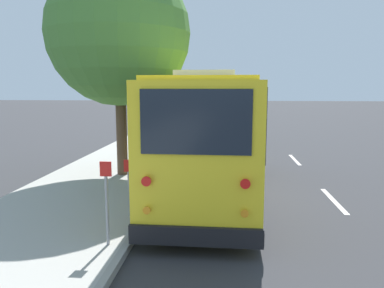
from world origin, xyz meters
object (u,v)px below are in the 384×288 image
(shuttle_bus, at_px, (209,131))
(sign_post_near, at_px, (107,202))
(parked_sedan_silver, at_px, (214,134))
(street_tree, at_px, (120,25))
(parked_sedan_navy, at_px, (214,123))
(sign_post_far, at_px, (129,187))

(shuttle_bus, xyz_separation_m, sign_post_near, (-4.11, 1.73, -0.90))
(parked_sedan_silver, distance_m, street_tree, 9.59)
(parked_sedan_navy, bearing_deg, shuttle_bus, -177.76)
(sign_post_near, bearing_deg, shuttle_bus, -22.85)
(parked_sedan_silver, relative_size, sign_post_far, 3.49)
(parked_sedan_silver, xyz_separation_m, sign_post_near, (-13.85, 1.59, 0.39))
(shuttle_bus, distance_m, street_tree, 4.88)
(parked_sedan_navy, distance_m, sign_post_near, 20.26)
(parked_sedan_navy, height_order, street_tree, street_tree)
(shuttle_bus, xyz_separation_m, street_tree, (1.86, 3.06, 3.31))
(parked_sedan_navy, relative_size, sign_post_near, 2.79)
(parked_sedan_silver, bearing_deg, parked_sedan_navy, 3.13)
(shuttle_bus, relative_size, parked_sedan_navy, 1.93)
(parked_sedan_silver, relative_size, sign_post_near, 2.88)
(parked_sedan_silver, height_order, sign_post_near, sign_post_near)
(parked_sedan_silver, height_order, sign_post_far, sign_post_far)
(street_tree, xyz_separation_m, sign_post_far, (-4.33, -1.33, -4.35))
(street_tree, height_order, sign_post_near, street_tree)
(shuttle_bus, xyz_separation_m, parked_sedan_navy, (16.11, 0.34, -1.28))
(shuttle_bus, height_order, parked_sedan_navy, shuttle_bus)
(sign_post_near, relative_size, sign_post_far, 1.21)
(street_tree, xyz_separation_m, sign_post_near, (-5.96, -1.33, -4.21))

